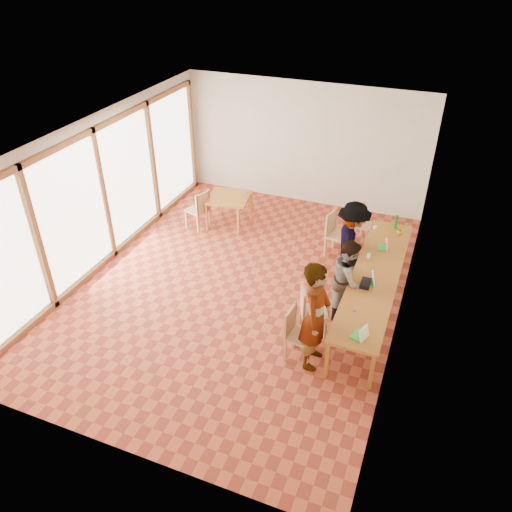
{
  "coord_description": "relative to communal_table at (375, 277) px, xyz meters",
  "views": [
    {
      "loc": [
        3.17,
        -7.23,
        5.82
      ],
      "look_at": [
        0.51,
        -0.48,
        1.1
      ],
      "focal_mm": 35.0,
      "sensor_mm": 36.0,
      "label": 1
    }
  ],
  "objects": [
    {
      "name": "black_pouch",
      "position": [
        -0.11,
        -0.39,
        0.09
      ],
      "size": [
        0.16,
        0.26,
        0.09
      ],
      "primitive_type": "cube",
      "color": "black",
      "rests_on": "communal_table"
    },
    {
      "name": "wall_right",
      "position": [
        0.5,
        -0.23,
        0.8
      ],
      "size": [
        0.1,
        8.0,
        3.0
      ],
      "primitive_type": "cube",
      "color": "beige",
      "rests_on": "ground"
    },
    {
      "name": "ground",
      "position": [
        -2.5,
        -0.23,
        -0.7
      ],
      "size": [
        8.0,
        8.0,
        0.0
      ],
      "primitive_type": "plane",
      "color": "#A84728",
      "rests_on": "ground"
    },
    {
      "name": "person_far",
      "position": [
        -0.6,
        0.73,
        0.14
      ],
      "size": [
        1.02,
        1.26,
        1.7
      ],
      "primitive_type": "imported",
      "rotation": [
        0.0,
        0.0,
        1.98
      ],
      "color": "gray",
      "rests_on": "ground"
    },
    {
      "name": "condiment_cup",
      "position": [
        -0.3,
        1.62,
        0.08
      ],
      "size": [
        0.08,
        0.08,
        0.06
      ],
      "primitive_type": "cylinder",
      "color": "white",
      "rests_on": "communal_table"
    },
    {
      "name": "yellow_mug",
      "position": [
        0.19,
        1.58,
        0.09
      ],
      "size": [
        0.13,
        0.13,
        0.09
      ],
      "primitive_type": "imported",
      "rotation": [
        0.0,
        0.0,
        -0.11
      ],
      "color": "gold",
      "rests_on": "communal_table"
    },
    {
      "name": "chair_mid",
      "position": [
        -0.91,
        -1.07,
        -0.13
      ],
      "size": [
        0.57,
        0.57,
        0.5
      ],
      "rotation": [
        0.0,
        0.0,
        0.41
      ],
      "color": "tan",
      "rests_on": "ground"
    },
    {
      "name": "window_wall",
      "position": [
        -5.46,
        -0.23,
        0.8
      ],
      "size": [
        0.1,
        8.0,
        3.0
      ],
      "primitive_type": "cube",
      "color": "white",
      "rests_on": "ground"
    },
    {
      "name": "wall_front",
      "position": [
        -2.5,
        -4.23,
        0.8
      ],
      "size": [
        6.0,
        0.1,
        3.0
      ],
      "primitive_type": "cube",
      "color": "beige",
      "rests_on": "ground"
    },
    {
      "name": "chair_far",
      "position": [
        -1.12,
        1.58,
        -0.1
      ],
      "size": [
        0.54,
        0.54,
        0.52
      ],
      "rotation": [
        0.0,
        0.0,
        -0.21
      ],
      "color": "tan",
      "rests_on": "ground"
    },
    {
      "name": "clear_glass",
      "position": [
        -0.22,
        0.49,
        0.09
      ],
      "size": [
        0.07,
        0.07,
        0.09
      ],
      "primitive_type": "cylinder",
      "color": "silver",
      "rests_on": "communal_table"
    },
    {
      "name": "laptop_near",
      "position": [
        0.08,
        -1.71,
        0.1
      ],
      "size": [
        0.28,
        0.29,
        0.21
      ],
      "rotation": [
        0.0,
        0.0,
        -0.35
      ],
      "color": "green",
      "rests_on": "communal_table"
    },
    {
      "name": "laptop_mid",
      "position": [
        -0.05,
        -0.28,
        0.1
      ],
      "size": [
        0.25,
        0.28,
        0.2
      ],
      "rotation": [
        0.0,
        0.0,
        0.21
      ],
      "color": "green",
      "rests_on": "communal_table"
    },
    {
      "name": "side_table",
      "position": [
        -3.68,
        1.88,
        -0.03
      ],
      "size": [
        0.9,
        0.9,
        0.75
      ],
      "rotation": [
        0.0,
        0.0,
        0.17
      ],
      "color": "#A36324",
      "rests_on": "ground"
    },
    {
      "name": "chair_spare",
      "position": [
        -4.24,
        1.5,
        -0.12
      ],
      "size": [
        0.55,
        0.55,
        0.5
      ],
      "rotation": [
        0.0,
        0.0,
        2.84
      ],
      "color": "tan",
      "rests_on": "ground"
    },
    {
      "name": "person_mid",
      "position": [
        -0.41,
        -0.33,
        0.06
      ],
      "size": [
        0.61,
        0.77,
        1.53
      ],
      "primitive_type": "imported",
      "rotation": [
        0.0,
        0.0,
        1.61
      ],
      "color": "gray",
      "rests_on": "ground"
    },
    {
      "name": "pink_phone",
      "position": [
        -0.13,
        -1.09,
        0.05
      ],
      "size": [
        0.05,
        0.1,
        0.01
      ],
      "primitive_type": "cube",
      "color": "#C92F81",
      "rests_on": "communal_table"
    },
    {
      "name": "laptop_far",
      "position": [
        -0.01,
        0.93,
        0.1
      ],
      "size": [
        0.21,
        0.23,
        0.18
      ],
      "rotation": [
        0.0,
        0.0,
        0.1
      ],
      "color": "green",
      "rests_on": "communal_table"
    },
    {
      "name": "ceiling",
      "position": [
        -2.5,
        -0.23,
        2.32
      ],
      "size": [
        6.0,
        8.0,
        0.04
      ],
      "primitive_type": "cube",
      "color": "white",
      "rests_on": "wall_back"
    },
    {
      "name": "person_near",
      "position": [
        -0.63,
        -1.7,
        0.23
      ],
      "size": [
        0.46,
        0.69,
        1.87
      ],
      "primitive_type": "imported",
      "rotation": [
        0.0,
        0.0,
        1.59
      ],
      "color": "gray",
      "rests_on": "ground"
    },
    {
      "name": "green_bottle",
      "position": [
        0.07,
        1.81,
        0.19
      ],
      "size": [
        0.07,
        0.07,
        0.28
      ],
      "primitive_type": "cylinder",
      "color": "#157C18",
      "rests_on": "communal_table"
    },
    {
      "name": "wall_back",
      "position": [
        -2.5,
        3.77,
        0.8
      ],
      "size": [
        6.0,
        0.1,
        3.0
      ],
      "primitive_type": "cube",
      "color": "beige",
      "rests_on": "ground"
    },
    {
      "name": "communal_table",
      "position": [
        0.0,
        0.0,
        0.0
      ],
      "size": [
        0.8,
        4.0,
        0.75
      ],
      "color": "#A36324",
      "rests_on": "ground"
    },
    {
      "name": "chair_empty",
      "position": [
        -0.69,
        2.35,
        -0.18
      ],
      "size": [
        0.51,
        0.51,
        0.45
      ],
      "rotation": [
        0.0,
        0.0,
        -0.37
      ],
      "color": "tan",
      "rests_on": "ground"
    },
    {
      "name": "chair_near",
      "position": [
        -0.94,
        -1.67,
        -0.13
      ],
      "size": [
        0.47,
        0.47,
        0.49
      ],
      "rotation": [
        0.0,
        0.0,
        -0.08
      ],
      "color": "tan",
      "rests_on": "ground"
    }
  ]
}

